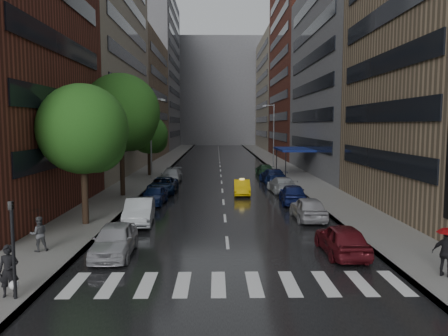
# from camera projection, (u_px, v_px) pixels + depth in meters

# --- Properties ---
(ground) EXTENTS (220.00, 220.00, 0.00)m
(ground) POSITION_uv_depth(u_px,v_px,m) (230.00, 267.00, 19.02)
(ground) COLOR gray
(ground) RESTS_ON ground
(road) EXTENTS (14.00, 140.00, 0.01)m
(road) POSITION_uv_depth(u_px,v_px,m) (220.00, 164.00, 68.76)
(road) COLOR black
(road) RESTS_ON ground
(sidewalk_left) EXTENTS (4.00, 140.00, 0.15)m
(sidewalk_left) POSITION_uv_depth(u_px,v_px,m) (163.00, 163.00, 68.59)
(sidewalk_left) COLOR gray
(sidewalk_left) RESTS_ON ground
(sidewalk_right) EXTENTS (4.00, 140.00, 0.15)m
(sidewalk_right) POSITION_uv_depth(u_px,v_px,m) (277.00, 163.00, 68.91)
(sidewalk_right) COLOR gray
(sidewalk_right) RESTS_ON ground
(crosswalk) EXTENTS (13.15, 2.80, 0.01)m
(crosswalk) POSITION_uv_depth(u_px,v_px,m) (236.00, 284.00, 17.03)
(crosswalk) COLOR silver
(crosswalk) RESTS_ON ground
(buildings_left) EXTENTS (8.00, 108.00, 38.00)m
(buildings_left) POSITION_uv_depth(u_px,v_px,m) (133.00, 68.00, 75.64)
(buildings_left) COLOR maroon
(buildings_left) RESTS_ON ground
(buildings_right) EXTENTS (8.05, 109.10, 36.00)m
(buildings_right) POSITION_uv_depth(u_px,v_px,m) (307.00, 72.00, 74.19)
(buildings_right) COLOR #937A5B
(buildings_right) RESTS_ON ground
(building_far) EXTENTS (40.00, 14.00, 32.00)m
(building_far) POSITION_uv_depth(u_px,v_px,m) (218.00, 93.00, 134.81)
(building_far) COLOR slate
(building_far) RESTS_ON ground
(tree_near) EXTENTS (5.43, 5.43, 8.65)m
(tree_near) POSITION_uv_depth(u_px,v_px,m) (83.00, 129.00, 26.21)
(tree_near) COLOR #382619
(tree_near) RESTS_ON ground
(tree_mid) EXTENTS (6.59, 6.59, 10.50)m
(tree_mid) POSITION_uv_depth(u_px,v_px,m) (121.00, 113.00, 36.76)
(tree_mid) COLOR #382619
(tree_mid) RESTS_ON ground
(tree_far) EXTENTS (4.57, 4.57, 7.28)m
(tree_far) POSITION_uv_depth(u_px,v_px,m) (149.00, 135.00, 51.98)
(tree_far) COLOR #382619
(tree_far) RESTS_ON ground
(taxi) EXTENTS (1.48, 4.03, 1.32)m
(taxi) POSITION_uv_depth(u_px,v_px,m) (242.00, 187.00, 38.56)
(taxi) COLOR #E2B30B
(taxi) RESTS_ON ground
(parked_cars_left) EXTENTS (2.46, 31.11, 1.58)m
(parked_cars_left) POSITION_uv_depth(u_px,v_px,m) (155.00, 194.00, 34.59)
(parked_cars_left) COLOR #A1A0A5
(parked_cars_left) RESTS_ON ground
(parked_cars_right) EXTENTS (2.61, 37.66, 1.60)m
(parked_cars_right) POSITION_uv_depth(u_px,v_px,m) (286.00, 188.00, 37.53)
(parked_cars_right) COLOR #581118
(parked_cars_right) RESTS_ON ground
(ped_bag_walker) EXTENTS (0.75, 0.57, 1.86)m
(ped_bag_walker) POSITION_uv_depth(u_px,v_px,m) (9.00, 272.00, 15.34)
(ped_bag_walker) COLOR black
(ped_bag_walker) RESTS_ON sidewalk_left
(ped_black_umbrella) EXTENTS (1.02, 0.98, 2.09)m
(ped_black_umbrella) POSITION_uv_depth(u_px,v_px,m) (38.00, 226.00, 20.82)
(ped_black_umbrella) COLOR #444549
(ped_black_umbrella) RESTS_ON sidewalk_left
(ped_red_umbrella) EXTENTS (1.12, 1.06, 2.01)m
(ped_red_umbrella) POSITION_uv_depth(u_px,v_px,m) (447.00, 248.00, 17.36)
(ped_red_umbrella) COLOR black
(ped_red_umbrella) RESTS_ON sidewalk_right
(traffic_light) EXTENTS (0.18, 0.15, 3.45)m
(traffic_light) POSITION_uv_depth(u_px,v_px,m) (13.00, 240.00, 15.04)
(traffic_light) COLOR black
(traffic_light) RESTS_ON sidewalk_left
(street_lamp_left) EXTENTS (1.74, 0.22, 9.00)m
(street_lamp_left) POSITION_uv_depth(u_px,v_px,m) (152.00, 136.00, 48.24)
(street_lamp_left) COLOR gray
(street_lamp_left) RESTS_ON sidewalk_left
(street_lamp_right) EXTENTS (1.74, 0.22, 9.00)m
(street_lamp_right) POSITION_uv_depth(u_px,v_px,m) (273.00, 133.00, 63.44)
(street_lamp_right) COLOR gray
(street_lamp_right) RESTS_ON sidewalk_right
(awning) EXTENTS (4.00, 8.00, 3.12)m
(awning) POSITION_uv_depth(u_px,v_px,m) (294.00, 149.00, 53.69)
(awning) COLOR navy
(awning) RESTS_ON sidewalk_right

